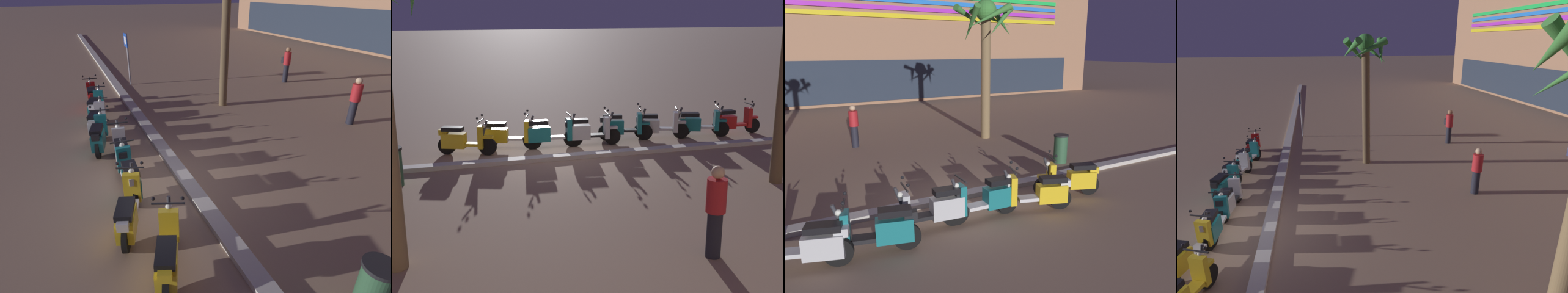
# 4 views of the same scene
# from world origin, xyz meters

# --- Properties ---
(ground_plane) EXTENTS (200.00, 200.00, 0.00)m
(ground_plane) POSITION_xyz_m (0.00, 0.00, 0.00)
(ground_plane) COLOR #93755B
(curb_strip) EXTENTS (60.00, 0.36, 0.12)m
(curb_strip) POSITION_xyz_m (0.00, 0.30, 0.06)
(curb_strip) COLOR #BCB7AD
(curb_strip) RESTS_ON ground
(scooter_silver_mid_front) EXTENTS (1.73, 0.81, 1.04)m
(scooter_silver_mid_front) POSITION_xyz_m (-3.58, -1.25, 0.44)
(scooter_silver_mid_front) COLOR black
(scooter_silver_mid_front) RESTS_ON ground
(scooter_teal_mid_rear) EXTENTS (1.74, 0.73, 1.17)m
(scooter_teal_mid_rear) POSITION_xyz_m (-2.36, -1.35, 0.46)
(scooter_teal_mid_rear) COLOR black
(scooter_teal_mid_rear) RESTS_ON ground
(scooter_silver_gap_after_mid) EXTENTS (1.80, 0.57, 1.17)m
(scooter_silver_gap_after_mid) POSITION_xyz_m (-1.11, -0.96, 0.46)
(scooter_silver_gap_after_mid) COLOR black
(scooter_silver_gap_after_mid) RESTS_ON ground
(scooter_teal_lead_nearest) EXTENTS (1.86, 0.56, 1.04)m
(scooter_teal_lead_nearest) POSITION_xyz_m (0.13, -1.03, 0.46)
(scooter_teal_lead_nearest) COLOR black
(scooter_teal_lead_nearest) RESTS_ON ground
(scooter_yellow_second_in_line) EXTENTS (1.79, 0.85, 1.17)m
(scooter_yellow_second_in_line) POSITION_xyz_m (1.36, -1.31, 0.44)
(scooter_yellow_second_in_line) COLOR black
(scooter_yellow_second_in_line) RESTS_ON ground
(scooter_yellow_mid_centre) EXTENTS (1.65, 0.84, 1.17)m
(scooter_yellow_mid_centre) POSITION_xyz_m (2.68, -0.98, 0.45)
(scooter_yellow_mid_centre) COLOR black
(scooter_yellow_mid_centre) RESTS_ON ground
(palm_tree_far_corner) EXTENTS (2.49, 2.49, 5.61)m
(palm_tree_far_corner) POSITION_xyz_m (4.19, 5.84, 4.14)
(palm_tree_far_corner) COLOR olive
(palm_tree_far_corner) RESTS_ON ground
(pedestrian_window_shopping) EXTENTS (0.34, 0.34, 1.63)m
(pedestrian_window_shopping) POSITION_xyz_m (-1.03, 6.95, 0.86)
(pedestrian_window_shopping) COLOR black
(pedestrian_window_shopping) RESTS_ON ground
(litter_bin) EXTENTS (0.48, 0.48, 0.95)m
(litter_bin) POSITION_xyz_m (4.44, 1.43, 0.48)
(litter_bin) COLOR #2D5638
(litter_bin) RESTS_ON ground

